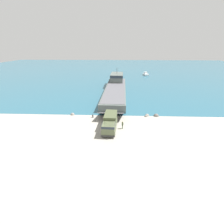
{
  "coord_description": "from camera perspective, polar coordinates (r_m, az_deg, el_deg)",
  "views": [
    {
      "loc": [
        2.61,
        -33.7,
        16.27
      ],
      "look_at": [
        0.98,
        3.97,
        1.92
      ],
      "focal_mm": 28.0,
      "sensor_mm": 36.0,
      "label": 1
    }
  ],
  "objects": [
    {
      "name": "shoreline_rock_a",
      "position": [
        43.62,
        11.03,
        -1.47
      ],
      "size": [
        0.75,
        0.75,
        0.75
      ],
      "primitive_type": "sphere",
      "color": "gray",
      "rests_on": "ground_plane"
    },
    {
      "name": "moored_boat_a",
      "position": [
        106.36,
        10.96,
        12.03
      ],
      "size": [
        3.0,
        5.46,
        1.96
      ],
      "rotation": [
        0.0,
        0.0,
        3.29
      ],
      "color": "white",
      "rests_on": "ground_plane"
    },
    {
      "name": "water_surface",
      "position": [
        131.33,
        1.36,
        13.72
      ],
      "size": [
        240.0,
        180.0,
        0.01
      ],
      "primitive_type": "cube",
      "color": "#285B70",
      "rests_on": "ground_plane"
    },
    {
      "name": "landing_craft",
      "position": [
        66.21,
        1.25,
        8.26
      ],
      "size": [
        7.96,
        44.49,
        7.66
      ],
      "rotation": [
        0.0,
        0.0,
        -0.02
      ],
      "color": "#56605B",
      "rests_on": "ground_plane"
    },
    {
      "name": "military_truck",
      "position": [
        35.81,
        -0.66,
        -3.42
      ],
      "size": [
        2.96,
        7.93,
        3.02
      ],
      "rotation": [
        0.0,
        0.0,
        -1.62
      ],
      "color": "#566042",
      "rests_on": "ground_plane"
    },
    {
      "name": "shoreline_rock_d",
      "position": [
        45.04,
        -12.74,
        -0.88
      ],
      "size": [
        1.02,
        1.02,
        1.02
      ],
      "primitive_type": "sphere",
      "color": "gray",
      "rests_on": "ground_plane"
    },
    {
      "name": "mooring_bollard",
      "position": [
        42.36,
        -6.29,
        -1.25
      ],
      "size": [
        0.34,
        0.34,
        0.81
      ],
      "color": "#333338",
      "rests_on": "ground_plane"
    },
    {
      "name": "shoreline_rock_b",
      "position": [
        44.49,
        14.22,
        -1.29
      ],
      "size": [
        1.25,
        1.25,
        1.25
      ],
      "primitive_type": "sphere",
      "color": "#66605B",
      "rests_on": "ground_plane"
    },
    {
      "name": "soldier_on_ramp",
      "position": [
        36.42,
        3.45,
        -4.09
      ],
      "size": [
        0.33,
        0.48,
        1.64
      ],
      "rotation": [
        0.0,
        0.0,
        3.36
      ],
      "color": "#3D4C33",
      "rests_on": "ground_plane"
    },
    {
      "name": "shoreline_rock_c",
      "position": [
        44.18,
        11.39,
        -1.21
      ],
      "size": [
        0.98,
        0.98,
        0.98
      ],
      "primitive_type": "sphere",
      "color": "gray",
      "rests_on": "ground_plane"
    },
    {
      "name": "ground_plane",
      "position": [
        37.51,
        -1.77,
        -4.88
      ],
      "size": [
        240.0,
        240.0,
        0.0
      ],
      "primitive_type": "plane",
      "color": "#9E998E"
    }
  ]
}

